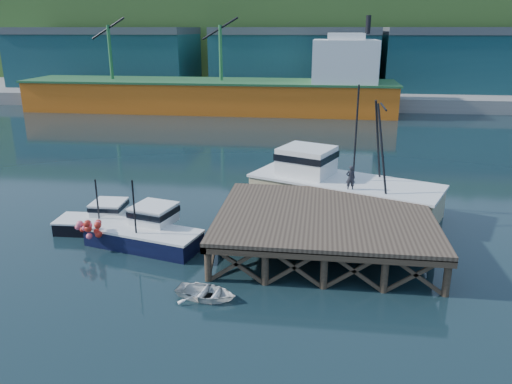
% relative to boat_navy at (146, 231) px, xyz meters
% --- Properties ---
extents(ground, '(300.00, 300.00, 0.00)m').
position_rel_boat_navy_xyz_m(ground, '(4.71, 0.89, -0.85)').
color(ground, black).
rests_on(ground, ground).
extents(wharf, '(12.00, 10.00, 2.62)m').
position_rel_boat_navy_xyz_m(wharf, '(10.21, 0.70, 1.10)').
color(wharf, brown).
rests_on(wharf, ground).
extents(far_quay, '(160.00, 40.00, 2.00)m').
position_rel_boat_navy_xyz_m(far_quay, '(4.71, 70.89, 0.15)').
color(far_quay, gray).
rests_on(far_quay, ground).
extents(warehouse_left, '(32.00, 16.00, 9.00)m').
position_rel_boat_navy_xyz_m(warehouse_left, '(-30.29, 65.89, 5.65)').
color(warehouse_left, '#174A4C').
rests_on(warehouse_left, far_quay).
extents(warehouse_mid, '(28.00, 16.00, 9.00)m').
position_rel_boat_navy_xyz_m(warehouse_mid, '(4.71, 65.89, 5.65)').
color(warehouse_mid, '#174A4C').
rests_on(warehouse_mid, far_quay).
extents(warehouse_right, '(30.00, 16.00, 9.00)m').
position_rel_boat_navy_xyz_m(warehouse_right, '(34.71, 65.89, 5.65)').
color(warehouse_right, '#174A4C').
rests_on(warehouse_right, far_quay).
extents(cargo_ship, '(55.50, 10.00, 13.75)m').
position_rel_boat_navy_xyz_m(cargo_ship, '(-3.75, 48.89, 2.47)').
color(cargo_ship, orange).
rests_on(cargo_ship, ground).
extents(hillside, '(220.00, 50.00, 22.00)m').
position_rel_boat_navy_xyz_m(hillside, '(4.71, 100.89, 10.15)').
color(hillside, '#2D511E').
rests_on(hillside, ground).
extents(boat_navy, '(7.12, 4.55, 4.21)m').
position_rel_boat_navy_xyz_m(boat_navy, '(0.00, 0.00, 0.00)').
color(boat_navy, black).
rests_on(boat_navy, ground).
extents(boat_black, '(5.83, 4.92, 3.57)m').
position_rel_boat_navy_xyz_m(boat_black, '(-3.28, 1.74, -0.19)').
color(boat_black, black).
rests_on(boat_black, ground).
extents(trawler, '(13.60, 9.20, 8.59)m').
position_rel_boat_navy_xyz_m(trawler, '(11.23, 7.39, 0.92)').
color(trawler, '#CFB886').
rests_on(trawler, ground).
extents(dinghy, '(3.23, 2.56, 0.60)m').
position_rel_boat_navy_xyz_m(dinghy, '(4.79, -5.52, -0.54)').
color(dinghy, silver).
rests_on(dinghy, ground).
extents(dockworker, '(0.65, 0.48, 1.65)m').
position_rel_boat_navy_xyz_m(dockworker, '(11.78, 5.29, 2.10)').
color(dockworker, black).
rests_on(dockworker, wharf).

